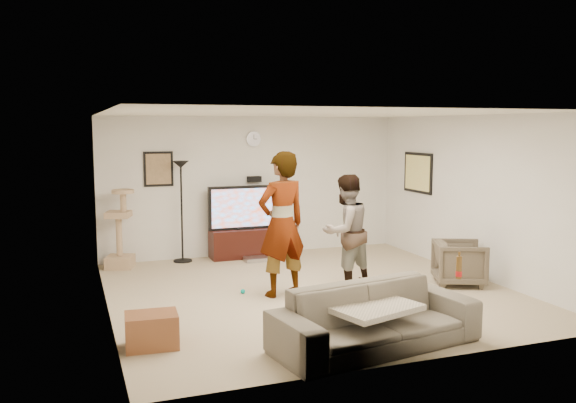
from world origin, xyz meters
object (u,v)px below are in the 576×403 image
object	(u,v)px
person_left	(282,224)
side_table	(152,330)
sofa	(375,317)
floor_lamp	(182,212)
cat_tree	(119,229)
armchair	(459,263)
tv_stand	(245,243)
person_right	(346,231)
tv	(244,207)
beer_bottle	(459,267)

from	to	relation	value
person_left	side_table	distance (m)	2.53
sofa	floor_lamp	bearing A→B (deg)	94.74
cat_tree	armchair	size ratio (longest dim) A/B	1.84
tv_stand	side_table	distance (m)	4.49
person_right	person_left	bearing A→B (deg)	-11.75
person_right	side_table	world-z (taller)	person_right
person_left	tv	bearing A→B (deg)	-107.51
beer_bottle	armchair	xyz separation A→B (m)	(1.36, 1.85, -0.45)
beer_bottle	side_table	bearing A→B (deg)	165.91
tv	person_right	size ratio (longest dim) A/B	0.79
person_left	side_table	world-z (taller)	person_left
person_right	sofa	distance (m)	2.46
floor_lamp	side_table	world-z (taller)	floor_lamp
tv	floor_lamp	distance (m)	1.11
tv_stand	armchair	size ratio (longest dim) A/B	1.72
tv	beer_bottle	distance (m)	4.88
person_left	armchair	bearing A→B (deg)	159.26
tv_stand	tv	distance (m)	0.64
tv_stand	floor_lamp	size ratio (longest dim) A/B	0.71
cat_tree	floor_lamp	bearing A→B (deg)	6.06
cat_tree	beer_bottle	world-z (taller)	cat_tree
tv_stand	person_right	distance (m)	2.65
beer_bottle	person_right	bearing A→B (deg)	97.02
floor_lamp	armchair	bearing A→B (deg)	-39.44
tv	cat_tree	xyz separation A→B (m)	(-2.17, -0.09, -0.24)
beer_bottle	armchair	bearing A→B (deg)	53.54
side_table	armchair	bearing A→B (deg)	12.59
person_right	sofa	world-z (taller)	person_right
cat_tree	armchair	world-z (taller)	cat_tree
tv_stand	armchair	xyz separation A→B (m)	(2.46, -2.91, 0.07)
floor_lamp	person_right	size ratio (longest dim) A/B	1.05
tv	beer_bottle	bearing A→B (deg)	-77.04
tv_stand	armchair	world-z (taller)	armchair
cat_tree	beer_bottle	size ratio (longest dim) A/B	5.25
armchair	person_left	bearing A→B (deg)	105.90
tv_stand	armchair	bearing A→B (deg)	-49.81
floor_lamp	cat_tree	size ratio (longest dim) A/B	1.32
sofa	side_table	size ratio (longest dim) A/B	4.10
floor_lamp	person_right	xyz separation A→B (m)	(1.92, -2.48, -0.04)
tv_stand	person_left	distance (m)	2.67
tv_stand	tv	bearing A→B (deg)	0.00
person_left	cat_tree	bearing A→B (deg)	-64.45
floor_lamp	side_table	xyz separation A→B (m)	(-1.05, -3.96, -0.69)
cat_tree	person_right	world-z (taller)	person_right
person_right	beer_bottle	distance (m)	2.31
cat_tree	person_right	bearing A→B (deg)	-38.54
sofa	person_right	bearing A→B (deg)	62.93
floor_lamp	side_table	size ratio (longest dim) A/B	3.18
cat_tree	sofa	size ratio (longest dim) A/B	0.59
tv	sofa	size ratio (longest dim) A/B	0.58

